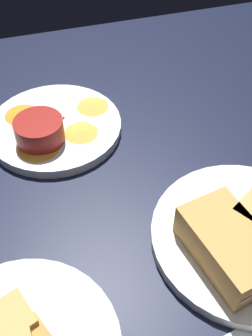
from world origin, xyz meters
TOP-DOWN VIEW (x-y plane):
  - ground_plane at (0.00, 0.00)cm, footprint 110.00×110.00cm
  - plate_sandwich_main at (-8.94, -10.49)cm, footprint 25.21×25.21cm
  - sandwich_half_near at (-11.21, -6.27)cm, footprint 14.30×9.80cm
  - spoon_by_dark_ramekin at (-8.50, -9.96)cm, footprint 3.79×9.92cm
  - plate_chips_companion at (20.64, 9.72)cm, footprint 22.52×22.52cm
  - ramekin_light_gravy at (17.26, 12.53)cm, footprint 7.82×7.82cm
  - spoon_by_gravy_ramekin at (17.75, 13.57)cm, footprint 7.11×8.78cm
  - plantain_chip_scatter at (19.71, 9.58)cm, footprint 16.47×19.40cm

SIDE VIEW (x-z plane):
  - ground_plane at x=0.00cm, z-range -3.00..0.00cm
  - plate_sandwich_main at x=-8.94cm, z-range 0.00..1.60cm
  - plate_chips_companion at x=20.64cm, z-range 0.00..1.60cm
  - plantain_chip_scatter at x=19.71cm, z-range 1.60..2.20cm
  - spoon_by_dark_ramekin at x=-8.50cm, z-range 1.56..2.36cm
  - spoon_by_gravy_ramekin at x=17.75cm, z-range 1.56..2.36cm
  - ramekin_light_gravy at x=17.26cm, z-range 1.74..5.61cm
  - sandwich_half_near at x=-11.21cm, z-range 1.60..6.40cm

